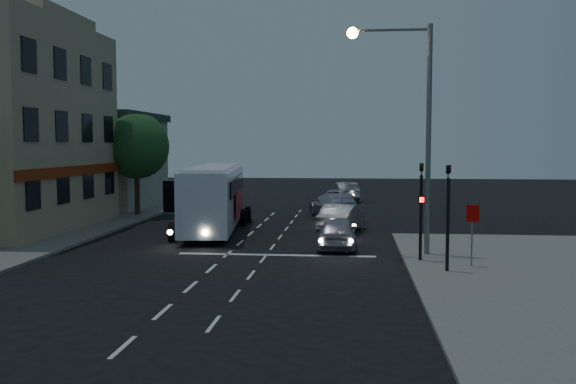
# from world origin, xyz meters

# --- Properties ---
(ground) EXTENTS (120.00, 120.00, 0.00)m
(ground) POSITION_xyz_m (0.00, 0.00, 0.00)
(ground) COLOR black
(sidewalk_far) EXTENTS (12.00, 50.00, 0.12)m
(sidewalk_far) POSITION_xyz_m (-13.00, 8.00, 0.06)
(sidewalk_far) COLOR slate
(sidewalk_far) RESTS_ON ground
(road_markings) EXTENTS (8.00, 30.55, 0.01)m
(road_markings) POSITION_xyz_m (1.29, 3.31, 0.00)
(road_markings) COLOR silver
(road_markings) RESTS_ON ground
(tour_bus) EXTENTS (3.43, 11.10, 3.35)m
(tour_bus) POSITION_xyz_m (-2.02, 8.86, 1.81)
(tour_bus) COLOR white
(tour_bus) RESTS_ON ground
(car_suv) EXTENTS (1.66, 4.05, 1.37)m
(car_suv) POSITION_xyz_m (4.40, 3.80, 0.69)
(car_suv) COLOR #9E9DAB
(car_suv) RESTS_ON ground
(car_sedan_a) EXTENTS (2.47, 4.64, 1.45)m
(car_sedan_a) POSITION_xyz_m (4.55, 8.92, 0.73)
(car_sedan_a) COLOR #A9A9A9
(car_sedan_a) RESTS_ON ground
(car_sedan_b) EXTENTS (3.63, 5.67, 1.53)m
(car_sedan_b) POSITION_xyz_m (3.99, 15.13, 0.77)
(car_sedan_b) COLOR #B1B0C4
(car_sedan_b) RESTS_ON ground
(car_sedan_c) EXTENTS (2.65, 4.95, 1.32)m
(car_sedan_c) POSITION_xyz_m (4.01, 20.91, 0.66)
(car_sedan_c) COLOR #ACABB4
(car_sedan_c) RESTS_ON ground
(car_extra) EXTENTS (2.29, 4.71, 1.49)m
(car_extra) POSITION_xyz_m (4.54, 26.73, 0.74)
(car_extra) COLOR gray
(car_extra) RESTS_ON ground
(traffic_signal_main) EXTENTS (0.25, 0.35, 4.10)m
(traffic_signal_main) POSITION_xyz_m (7.60, 0.78, 2.42)
(traffic_signal_main) COLOR black
(traffic_signal_main) RESTS_ON sidewalk_near
(traffic_signal_side) EXTENTS (0.18, 0.15, 4.10)m
(traffic_signal_side) POSITION_xyz_m (8.30, -1.20, 2.42)
(traffic_signal_side) COLOR black
(traffic_signal_side) RESTS_ON sidewalk_near
(regulatory_sign) EXTENTS (0.45, 0.12, 2.20)m
(regulatory_sign) POSITION_xyz_m (9.30, -0.24, 1.60)
(regulatory_sign) COLOR slate
(regulatory_sign) RESTS_ON sidewalk_near
(streetlight) EXTENTS (3.32, 0.44, 9.00)m
(streetlight) POSITION_xyz_m (7.34, 2.20, 5.73)
(streetlight) COLOR slate
(streetlight) RESTS_ON sidewalk_near
(low_building_north) EXTENTS (9.40, 9.40, 6.50)m
(low_building_north) POSITION_xyz_m (-13.50, 20.00, 3.39)
(low_building_north) COLOR gray
(low_building_north) RESTS_ON sidewalk_far
(street_tree) EXTENTS (4.00, 4.00, 6.20)m
(street_tree) POSITION_xyz_m (-8.21, 15.02, 4.50)
(street_tree) COLOR black
(street_tree) RESTS_ON sidewalk_far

